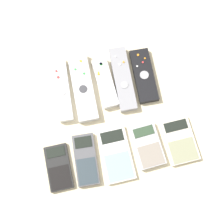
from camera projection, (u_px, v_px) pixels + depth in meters
ground_plane at (114, 122)px, 0.93m from camera, size 3.00×3.00×0.00m
remote_0 at (63, 90)px, 0.95m from camera, size 0.05×0.20×0.02m
remote_1 at (83, 88)px, 0.95m from camera, size 0.06×0.21×0.03m
remote_2 at (104, 83)px, 0.95m from camera, size 0.05×0.16×0.02m
remote_3 at (123, 79)px, 0.96m from camera, size 0.06×0.21×0.02m
remote_4 at (144, 76)px, 0.96m from camera, size 0.07×0.17×0.02m
calculator_0 at (59, 167)px, 0.89m from camera, size 0.07×0.13×0.01m
calculator_1 at (86, 160)px, 0.89m from camera, size 0.07×0.15×0.02m
calculator_2 at (116, 155)px, 0.90m from camera, size 0.08×0.16×0.01m
calculator_3 at (148, 146)px, 0.90m from camera, size 0.08×0.13×0.02m
calculator_4 at (180, 141)px, 0.91m from camera, size 0.09×0.13×0.01m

